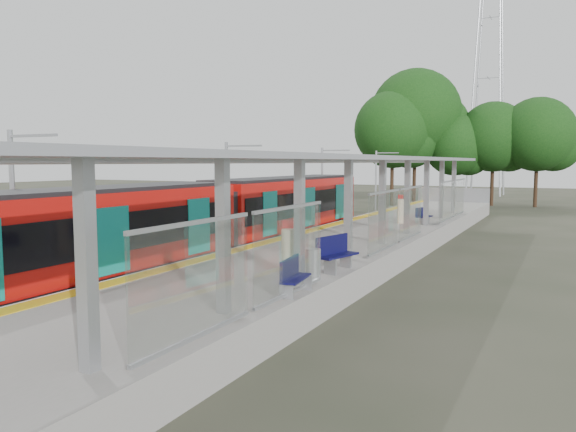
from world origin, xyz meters
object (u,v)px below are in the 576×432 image
Objects in this scene: train at (210,219)px; bench_far at (423,215)px; info_pillar_near at (288,253)px; bench_mid at (335,252)px; info_pillar_far at (400,211)px; bench_near at (293,275)px; litter_bin at (313,264)px.

train reaches higher than bench_far.
bench_far is 16.39m from info_pillar_near.
info_pillar_far is at bearing 111.19° from bench_mid.
bench_near is 2.05m from litter_bin.
train is at bearing -91.11° from info_pillar_far.
litter_bin is (1.73, -15.76, -0.25)m from info_pillar_far.
bench_mid is 14.84m from bench_far.
train is 16.18× the size of bench_mid.
info_pillar_near reaches higher than bench_mid.
train is 13.22m from bench_far.
bench_mid is (-0.20, 3.43, 0.09)m from bench_near.
litter_bin is (-0.33, 2.02, -0.06)m from bench_near.
info_pillar_near is 1.07× the size of info_pillar_far.
litter_bin is at bearing -74.29° from bench_far.
bench_near reaches higher than bench_far.
bench_near is 1.62× the size of litter_bin.
info_pillar_near is at bearing -169.00° from litter_bin.
bench_far reaches higher than litter_bin.
train is at bearing 132.33° from info_pillar_near.
train is at bearing 169.15° from bench_mid.
info_pillar_far is (-1.15, -0.48, 0.22)m from bench_far.
train is 7.63m from bench_mid.
train is 7.67m from info_pillar_near.
bench_near is 3.44m from bench_mid.
train is 16.15× the size of info_pillar_near.
info_pillar_far is (-0.97, 15.91, -0.05)m from info_pillar_near.
bench_near is 2.18m from info_pillar_near.
litter_bin is (0.58, -16.24, -0.03)m from bench_far.
bench_near is 1.05× the size of bench_far.
bench_far is 16.25m from litter_bin.
info_pillar_far is 1.81× the size of litter_bin.
info_pillar_near is at bearing -38.18° from train.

